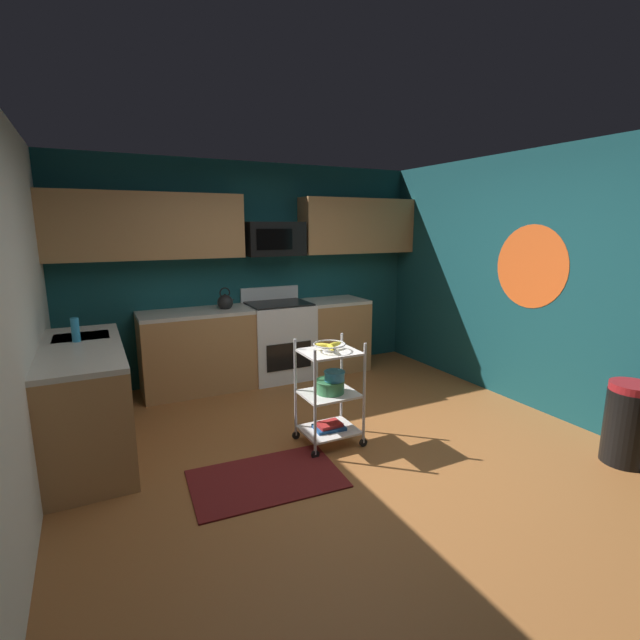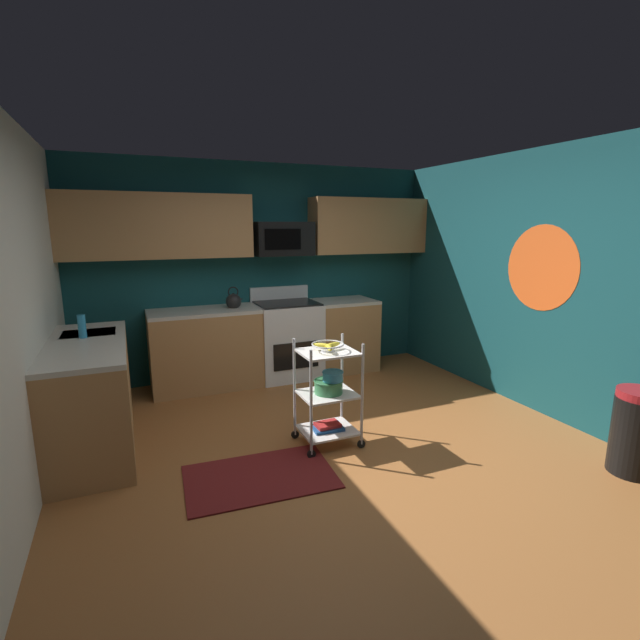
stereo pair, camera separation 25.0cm
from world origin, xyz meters
name	(u,v)px [view 2 (the right image)]	position (x,y,z in m)	size (l,w,h in m)	color
floor	(345,457)	(0.00, 0.00, -0.02)	(4.40, 4.80, 0.04)	#995B2D
wall_back	(261,271)	(0.00, 2.43, 1.30)	(4.52, 0.06, 2.60)	#14474C
wall_left	(4,323)	(-2.23, 0.00, 1.30)	(0.06, 4.80, 2.60)	silver
wall_right	(556,285)	(2.23, 0.00, 1.30)	(0.06, 4.80, 2.60)	#14474C
wall_flower_decal	(541,268)	(2.20, 0.16, 1.45)	(0.84, 0.84, 0.00)	#E5591E
counter_run	(218,357)	(-0.71, 1.69, 0.46)	(3.59, 2.21, 0.92)	#B27F4C
oven_range	(287,339)	(0.22, 2.10, 0.48)	(0.76, 0.65, 1.10)	white
upper_cabinets	(260,226)	(-0.05, 2.23, 1.85)	(4.40, 0.33, 0.70)	#B27F4C
microwave	(283,239)	(0.22, 2.21, 1.70)	(0.70, 0.39, 0.40)	black
rolling_cart	(328,394)	(-0.05, 0.25, 0.45)	(0.53, 0.41, 0.91)	silver
fruit_bowl	(328,346)	(-0.05, 0.25, 0.88)	(0.27, 0.27, 0.07)	silver
mixing_bowl_large	(328,386)	(-0.04, 0.25, 0.52)	(0.25, 0.25, 0.11)	#387F4C
mixing_bowl_small	(333,376)	(-0.02, 0.22, 0.62)	(0.18, 0.18, 0.08)	#338CBF
book_stack	(327,426)	(-0.05, 0.25, 0.15)	(0.27, 0.21, 0.06)	#1E4C8C
kettle	(234,301)	(-0.42, 2.10, 1.00)	(0.21, 0.18, 0.26)	black
dish_soap_bottle	(82,326)	(-1.93, 1.15, 1.02)	(0.06, 0.06, 0.20)	#2D8CBF
trash_can	(636,432)	(1.90, -1.10, 0.33)	(0.34, 0.42, 0.66)	black
floor_rug	(260,477)	(-0.75, -0.06, 0.01)	(1.10, 0.70, 0.01)	maroon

